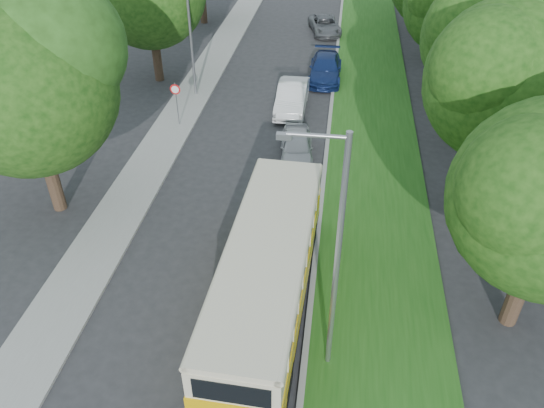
# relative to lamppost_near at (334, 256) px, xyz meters

# --- Properties ---
(ground) EXTENTS (120.00, 120.00, 0.00)m
(ground) POSITION_rel_lamppost_near_xyz_m (-4.21, 2.50, -4.37)
(ground) COLOR #2B2B2D
(ground) RESTS_ON ground
(curb) EXTENTS (0.20, 70.00, 0.15)m
(curb) POSITION_rel_lamppost_near_xyz_m (-0.61, 7.50, -4.29)
(curb) COLOR gray
(curb) RESTS_ON ground
(grass_verge) EXTENTS (4.50, 70.00, 0.13)m
(grass_verge) POSITION_rel_lamppost_near_xyz_m (1.74, 7.50, -4.30)
(grass_verge) COLOR #205516
(grass_verge) RESTS_ON ground
(sidewalk) EXTENTS (2.20, 70.00, 0.12)m
(sidewalk) POSITION_rel_lamppost_near_xyz_m (-9.01, 7.50, -4.31)
(sidewalk) COLOR gray
(sidewalk) RESTS_ON ground
(lamppost_near) EXTENTS (1.71, 0.16, 8.00)m
(lamppost_near) POSITION_rel_lamppost_near_xyz_m (0.00, 0.00, 0.00)
(lamppost_near) COLOR gray
(lamppost_near) RESTS_ON ground
(lamppost_far) EXTENTS (1.71, 0.16, 7.50)m
(lamppost_far) POSITION_rel_lamppost_near_xyz_m (-8.91, 18.50, -0.25)
(lamppost_far) COLOR gray
(lamppost_far) RESTS_ON ground
(warning_sign) EXTENTS (0.56, 0.10, 2.50)m
(warning_sign) POSITION_rel_lamppost_near_xyz_m (-8.71, 14.48, -2.66)
(warning_sign) COLOR gray
(warning_sign) RESTS_ON ground
(vintage_bus) EXTENTS (2.94, 10.15, 2.99)m
(vintage_bus) POSITION_rel_lamppost_near_xyz_m (-2.05, 1.98, -2.87)
(vintage_bus) COLOR #F8BD07
(vintage_bus) RESTS_ON ground
(car_silver) EXTENTS (1.98, 4.08, 1.34)m
(car_silver) POSITION_rel_lamppost_near_xyz_m (-2.05, 11.96, -3.70)
(car_silver) COLOR silver
(car_silver) RESTS_ON ground
(car_white) EXTENTS (1.63, 4.66, 1.53)m
(car_white) POSITION_rel_lamppost_near_xyz_m (-2.85, 17.35, -3.60)
(car_white) COLOR white
(car_white) RESTS_ON ground
(car_blue) EXTENTS (2.02, 4.91, 1.42)m
(car_blue) POSITION_rel_lamppost_near_xyz_m (-1.21, 22.09, -3.66)
(car_blue) COLOR navy
(car_blue) RESTS_ON ground
(car_grey) EXTENTS (3.02, 4.80, 1.24)m
(car_grey) POSITION_rel_lamppost_near_xyz_m (-1.73, 31.18, -3.75)
(car_grey) COLOR slate
(car_grey) RESTS_ON ground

